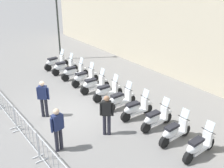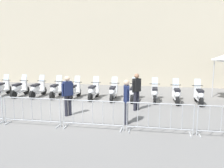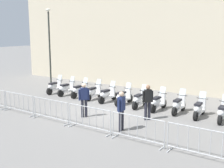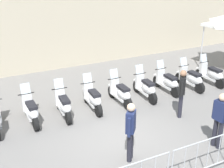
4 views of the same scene
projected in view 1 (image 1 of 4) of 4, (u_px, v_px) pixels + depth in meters
ground_plane at (66, 113)px, 12.81m from camera, size 120.00×120.00×0.00m
motorcycle_0 at (55, 62)px, 17.98m from camera, size 0.57×1.73×1.24m
motorcycle_1 at (64, 67)px, 17.17m from camera, size 0.70×1.71×1.24m
motorcycle_2 at (73, 72)px, 16.38m from camera, size 0.70×1.71×1.24m
motorcycle_3 at (84, 78)px, 15.56m from camera, size 0.62×1.72×1.24m
motorcycle_4 at (94, 84)px, 14.70m from camera, size 0.70×1.71×1.24m
motorcycle_5 at (107, 91)px, 13.90m from camera, size 0.68×1.71×1.24m
motorcycle_6 at (120, 100)px, 13.04m from camera, size 0.61×1.72×1.24m
motorcycle_7 at (136, 109)px, 12.23m from camera, size 0.67×1.71×1.24m
motorcycle_8 at (156, 119)px, 11.46m from camera, size 0.61×1.72×1.24m
motorcycle_9 at (174, 132)px, 10.56m from camera, size 0.59×1.72×1.24m
motorcycle_10 at (198, 146)px, 9.73m from camera, size 0.59×1.72×1.24m
barrier_segment_2 at (6, 107)px, 12.19m from camera, size 2.26×0.76×1.07m
barrier_segment_3 at (26, 131)px, 10.45m from camera, size 2.26×0.76×1.07m
barrier_segment_4 at (54, 165)px, 8.71m from camera, size 2.26×0.76×1.07m
street_lamp at (57, 9)px, 18.59m from camera, size 0.36×0.36×5.93m
officer_near_row_end at (58, 127)px, 9.89m from camera, size 0.23×0.55×1.73m
officer_mid_plaza at (43, 97)px, 12.12m from camera, size 0.44×0.40×1.73m
officer_by_barriers at (107, 113)px, 10.82m from camera, size 0.44×0.40×1.73m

